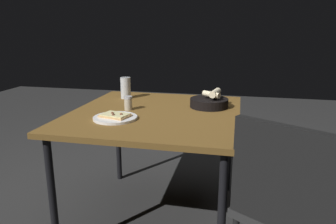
% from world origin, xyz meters
% --- Properties ---
extents(ground, '(8.00, 8.00, 0.00)m').
position_xyz_m(ground, '(0.00, 0.00, 0.00)').
color(ground, '#2C2C2C').
extents(dining_table, '(1.06, 0.99, 0.72)m').
position_xyz_m(dining_table, '(0.00, 0.00, 0.66)').
color(dining_table, brown).
rests_on(dining_table, ground).
extents(pizza_plate, '(0.24, 0.24, 0.04)m').
position_xyz_m(pizza_plate, '(0.21, -0.17, 0.73)').
color(pizza_plate, white).
rests_on(pizza_plate, dining_table).
extents(bread_basket, '(0.24, 0.24, 0.11)m').
position_xyz_m(bread_basket, '(-0.17, 0.31, 0.75)').
color(bread_basket, black).
rests_on(bread_basket, dining_table).
extents(beer_glass, '(0.07, 0.07, 0.15)m').
position_xyz_m(beer_glass, '(-0.31, -0.30, 0.78)').
color(beer_glass, silver).
rests_on(beer_glass, dining_table).
extents(pepper_shaker, '(0.05, 0.05, 0.08)m').
position_xyz_m(pepper_shaker, '(0.00, -0.17, 0.76)').
color(pepper_shaker, '#BFB299').
rests_on(pepper_shaker, dining_table).
extents(chair_near, '(0.60, 0.60, 0.86)m').
position_xyz_m(chair_near, '(0.51, 0.72, 0.50)').
color(chair_near, '#282828').
rests_on(chair_near, ground).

